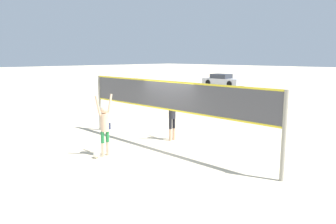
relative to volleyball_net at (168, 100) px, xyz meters
name	(u,v)px	position (x,y,z in m)	size (l,w,h in m)	color
ground_plane	(168,149)	(0.00, 0.00, -1.82)	(200.00, 200.00, 0.00)	beige
volleyball_net	(168,100)	(0.00, 0.00, 0.00)	(9.01, 0.12, 2.53)	gray
player_spiker	(105,124)	(-0.93, -2.13, -0.69)	(0.28, 0.70, 2.14)	beige
player_blocker	(172,112)	(-0.79, 1.02, -0.64)	(0.28, 0.72, 2.22)	tan
volleyball	(96,155)	(-0.93, -2.50, -1.71)	(0.22, 0.22, 0.22)	silver
gear_bag	(106,126)	(-4.48, 0.29, -1.67)	(0.43, 0.26, 0.30)	navy
parked_car_mid	(222,80)	(-14.50, 23.47, -1.21)	(4.83, 2.11, 1.34)	#B7B7BC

